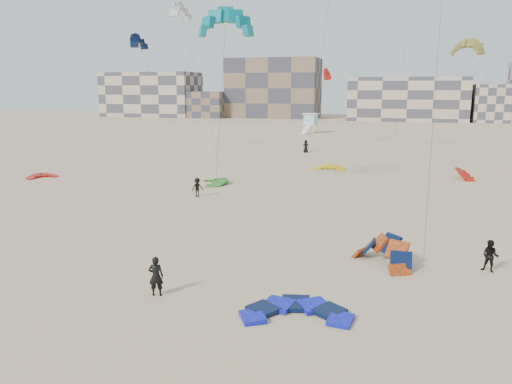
# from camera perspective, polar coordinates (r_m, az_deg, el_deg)

# --- Properties ---
(ground) EXTENTS (320.00, 320.00, 0.00)m
(ground) POSITION_cam_1_polar(r_m,az_deg,el_deg) (23.33, -6.56, -10.73)
(ground) COLOR tan
(ground) RESTS_ON ground
(kite_ground_blue) EXTENTS (4.74, 4.89, 0.73)m
(kite_ground_blue) POSITION_cam_1_polar(r_m,az_deg,el_deg) (20.57, 4.61, -13.90)
(kite_ground_blue) COLOR #1C1EF4
(kite_ground_blue) RESTS_ON ground
(kite_ground_orange) EXTENTS (5.01, 5.01, 3.58)m
(kite_ground_orange) POSITION_cam_1_polar(r_m,az_deg,el_deg) (26.79, 14.20, -8.01)
(kite_ground_orange) COLOR #E45515
(kite_ground_orange) RESTS_ON ground
(kite_ground_red) EXTENTS (4.11, 4.08, 1.21)m
(kite_ground_red) POSITION_cam_1_polar(r_m,az_deg,el_deg) (55.23, -23.23, 1.52)
(kite_ground_red) COLOR red
(kite_ground_red) RESTS_ON ground
(kite_ground_green) EXTENTS (5.17, 5.05, 1.66)m
(kite_ground_green) POSITION_cam_1_polar(r_m,az_deg,el_deg) (47.78, -4.85, 0.97)
(kite_ground_green) COLOR #30851C
(kite_ground_green) RESTS_ON ground
(kite_ground_red_far) EXTENTS (3.39, 3.27, 3.17)m
(kite_ground_red_far) POSITION_cam_1_polar(r_m,az_deg,el_deg) (54.33, 22.74, 1.40)
(kite_ground_red_far) COLOR red
(kite_ground_red_far) RESTS_ON ground
(kite_ground_yellow) EXTENTS (3.73, 3.92, 1.68)m
(kite_ground_yellow) POSITION_cam_1_polar(r_m,az_deg,el_deg) (56.48, 8.42, 2.55)
(kite_ground_yellow) COLOR yellow
(kite_ground_yellow) RESTS_ON ground
(kitesurfer_main) EXTENTS (0.74, 0.58, 1.78)m
(kitesurfer_main) POSITION_cam_1_polar(r_m,az_deg,el_deg) (22.41, -11.36, -9.41)
(kitesurfer_main) COLOR black
(kitesurfer_main) RESTS_ON ground
(kitesurfer_b) EXTENTS (0.96, 0.87, 1.62)m
(kitesurfer_b) POSITION_cam_1_polar(r_m,az_deg,el_deg) (27.25, 25.20, -6.65)
(kitesurfer_b) COLOR black
(kitesurfer_b) RESTS_ON ground
(kitesurfer_c) EXTENTS (1.15, 1.15, 1.60)m
(kitesurfer_c) POSITION_cam_1_polar(r_m,az_deg,el_deg) (41.91, -6.72, 0.53)
(kitesurfer_c) COLOR black
(kitesurfer_c) RESTS_ON ground
(kitesurfer_e) EXTENTS (0.96, 0.70, 1.80)m
(kitesurfer_e) POSITION_cam_1_polar(r_m,az_deg,el_deg) (71.02, 5.71, 5.22)
(kitesurfer_e) COLOR black
(kitesurfer_e) RESTS_ON ground
(kite_fly_teal_a) EXTENTS (4.97, 4.94, 14.27)m
(kite_fly_teal_a) POSITION_cam_1_polar(r_m,az_deg,el_deg) (41.83, -3.51, 18.48)
(kite_fly_teal_a) COLOR #028380
(kite_fly_teal_a) RESTS_ON ground
(kite_fly_grey) EXTENTS (7.99, 6.82, 17.33)m
(kite_fly_grey) POSITION_cam_1_polar(r_m,az_deg,el_deg) (59.53, -8.60, 19.67)
(kite_fly_grey) COLOR white
(kite_fly_grey) RESTS_ON ground
(kite_fly_olive) EXTENTS (10.45, 8.59, 13.36)m
(kite_fly_olive) POSITION_cam_1_polar(r_m,az_deg,el_deg) (58.05, 22.98, 14.84)
(kite_fly_olive) COLOR olive
(kite_fly_olive) RESTS_ON ground
(kite_fly_navy) EXTENTS (6.60, 3.90, 15.34)m
(kite_fly_navy) POSITION_cam_1_polar(r_m,az_deg,el_deg) (71.45, -13.29, 16.27)
(kite_fly_navy) COLOR #070D36
(kite_fly_navy) RESTS_ON ground
(kite_fly_red) EXTENTS (5.37, 3.84, 11.19)m
(kite_fly_red) POSITION_cam_1_polar(r_m,az_deg,el_deg) (80.52, 8.11, 13.06)
(kite_fly_red) COLOR red
(kite_fly_red) RESTS_ON ground
(lifeguard_tower_far) EXTENTS (3.32, 5.73, 3.98)m
(lifeguard_tower_far) POSITION_cam_1_polar(r_m,az_deg,el_deg) (103.10, 6.26, 7.82)
(lifeguard_tower_far) COLOR white
(lifeguard_tower_far) RESTS_ON ground
(condo_west_a) EXTENTS (30.00, 15.00, 14.00)m
(condo_west_a) POSITION_cam_1_polar(r_m,az_deg,el_deg) (169.15, -11.84, 10.85)
(condo_west_a) COLOR tan
(condo_west_a) RESTS_ON ground
(condo_west_b) EXTENTS (28.00, 14.00, 18.00)m
(condo_west_b) POSITION_cam_1_polar(r_m,az_deg,el_deg) (158.59, 2.02, 11.76)
(condo_west_b) COLOR #795F49
(condo_west_b) RESTS_ON ground
(condo_mid) EXTENTS (32.00, 16.00, 12.00)m
(condo_mid) POSITION_cam_1_polar(r_m,az_deg,el_deg) (149.90, 16.87, 10.13)
(condo_mid) COLOR tan
(condo_mid) RESTS_ON ground
(condo_fill_left) EXTENTS (12.00, 10.00, 8.00)m
(condo_fill_left) POSITION_cam_1_polar(r_m,az_deg,el_deg) (159.06, -5.64, 9.91)
(condo_fill_left) COLOR #795F49
(condo_fill_left) RESTS_ON ground
(condo_fill_right) EXTENTS (10.00, 10.00, 10.00)m
(condo_fill_right) POSITION_cam_1_polar(r_m,az_deg,el_deg) (149.78, 25.39, 9.13)
(condo_fill_right) COLOR tan
(condo_fill_right) RESTS_ON ground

